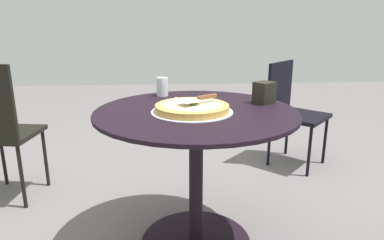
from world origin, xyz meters
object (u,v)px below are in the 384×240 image
Objects in this scene: drinking_cup at (162,87)px; patio_table at (196,153)px; napkin_dispenser at (264,93)px; patio_chair_far at (291,106)px; pizza_on_tray at (192,108)px; pizza_server at (199,99)px.

patio_table is at bearing 25.97° from drinking_cup.
napkin_dispenser is (-0.13, 0.37, 0.28)m from patio_table.
patio_table is at bearing -38.82° from patio_chair_far.
napkin_dispenser is (0.22, 0.54, 0.00)m from drinking_cup.
drinking_cup is at bearing -56.51° from napkin_dispenser.
patio_chair_far reaches higher than pizza_on_tray.
pizza_on_tray is (0.03, -0.02, 0.24)m from patio_table.
patio_table is at bearing -153.07° from pizza_server.
pizza_on_tray is 0.41m from drinking_cup.
pizza_on_tray is 1.45m from patio_chair_far.
patio_table is 0.28m from pizza_server.
patio_table is 9.28× the size of drinking_cup.
pizza_server is 0.39m from napkin_dispenser.
pizza_server is at bearing 108.47° from pizza_on_tray.
pizza_on_tray is 3.48× the size of napkin_dispenser.
drinking_cup reaches higher than patio_chair_far.
pizza_server is (0.02, 0.01, 0.28)m from patio_table.
napkin_dispenser reaches higher than pizza_on_tray.
drinking_cup is at bearing -54.93° from patio_chair_far.
patio_chair_far is (-0.73, 1.04, -0.31)m from drinking_cup.
patio_chair_far is at bearing 125.07° from drinking_cup.
napkin_dispenser is at bearing 67.77° from drinking_cup.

